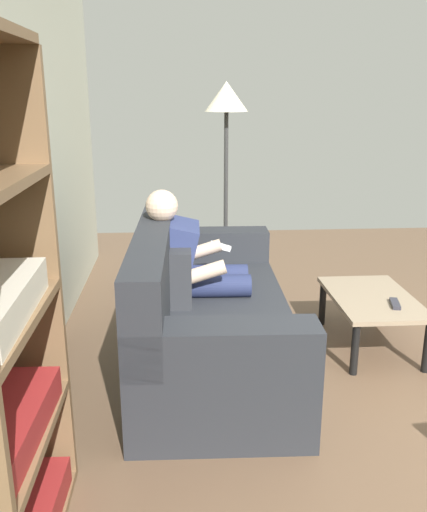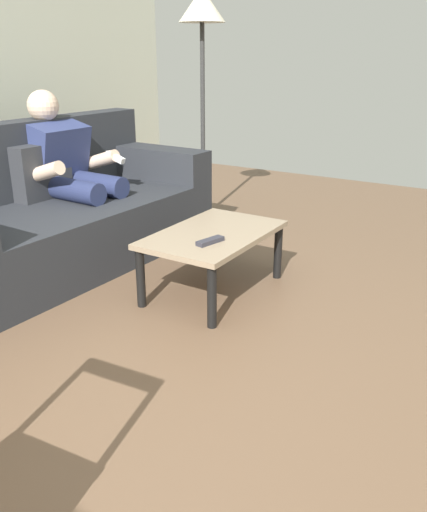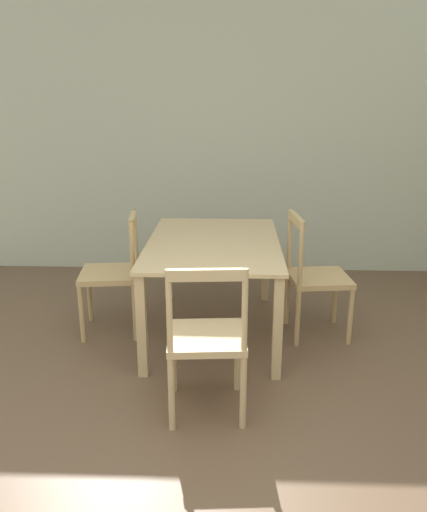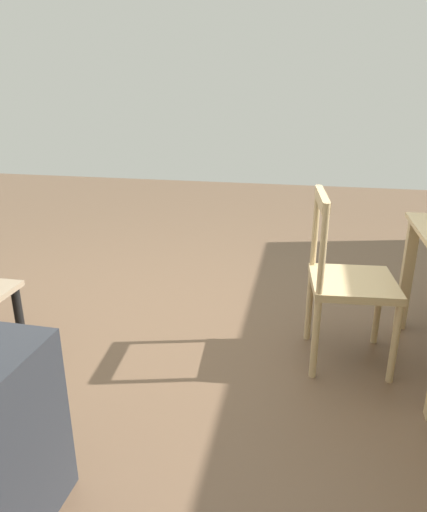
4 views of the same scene
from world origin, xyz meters
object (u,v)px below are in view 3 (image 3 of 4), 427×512
at_px(dining_table, 213,254).
at_px(dining_chair_facing_couch, 206,339).
at_px(dining_chair_by_doorway, 113,274).
at_px(dining_chair_near_wall, 315,277).

xyz_separation_m(dining_table, dining_chair_facing_couch, (1.04, 0.00, -0.17)).
height_order(dining_chair_facing_couch, dining_chair_by_doorway, dining_chair_facing_couch).
distance_m(dining_table, dining_chair_by_doorway, 0.76).
height_order(dining_table, dining_chair_near_wall, dining_chair_near_wall).
relative_size(dining_table, dining_chair_near_wall, 1.56).
distance_m(dining_table, dining_chair_near_wall, 0.76).
height_order(dining_table, dining_chair_by_doorway, dining_chair_by_doorway).
bearing_deg(dining_table, dining_chair_facing_couch, 0.13).
distance_m(dining_chair_facing_couch, dining_chair_by_doorway, 1.29).
bearing_deg(dining_table, dining_chair_by_doorway, -90.27).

